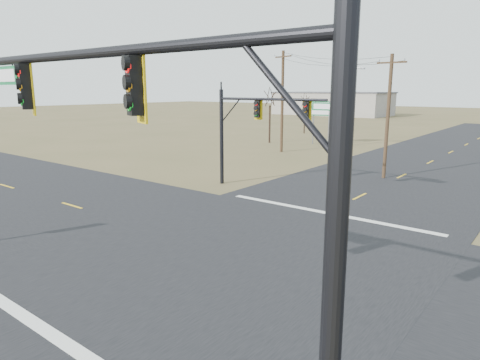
# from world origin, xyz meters

# --- Properties ---
(ground) EXTENTS (320.00, 320.00, 0.00)m
(ground) POSITION_xyz_m (0.00, 0.00, 0.00)
(ground) COLOR brown
(ground) RESTS_ON ground
(road_ew) EXTENTS (160.00, 14.00, 0.02)m
(road_ew) POSITION_xyz_m (0.00, 0.00, 0.01)
(road_ew) COLOR black
(road_ew) RESTS_ON ground
(road_ns) EXTENTS (14.00, 160.00, 0.02)m
(road_ns) POSITION_xyz_m (0.00, 0.00, 0.01)
(road_ns) COLOR black
(road_ns) RESTS_ON ground
(stop_bar_near) EXTENTS (12.00, 0.40, 0.01)m
(stop_bar_near) POSITION_xyz_m (0.00, -7.50, 0.03)
(stop_bar_near) COLOR silver
(stop_bar_near) RESTS_ON road_ns
(stop_bar_far) EXTENTS (12.00, 0.40, 0.01)m
(stop_bar_far) POSITION_xyz_m (0.00, 7.50, 0.03)
(stop_bar_far) COLOR silver
(stop_bar_far) RESTS_ON road_ns
(mast_arm_near) EXTENTS (11.20, 0.59, 7.74)m
(mast_arm_near) POSITION_xyz_m (3.95, -7.50, 5.60)
(mast_arm_near) COLOR black
(mast_arm_near) RESTS_ON ground
(mast_arm_far) EXTENTS (8.83, 0.53, 6.45)m
(mast_arm_far) POSITION_xyz_m (-6.01, 9.76, 4.68)
(mast_arm_far) COLOR black
(mast_arm_far) RESTS_ON ground
(utility_pole_near) EXTENTS (2.18, 0.33, 8.89)m
(utility_pole_near) POSITION_xyz_m (-0.85, 18.48, 4.64)
(utility_pole_near) COLOR #46311E
(utility_pole_near) RESTS_ON ground
(utility_pole_far) EXTENTS (2.41, 0.96, 10.28)m
(utility_pole_far) POSITION_xyz_m (-14.22, 25.40, 5.31)
(utility_pole_far) COLOR #46311E
(utility_pole_far) RESTS_ON ground
(highway_sign) EXTENTS (2.67, 0.71, 5.11)m
(highway_sign) POSITION_xyz_m (-13.88, 33.50, 3.68)
(highway_sign) COLOR slate
(highway_sign) RESTS_ON ground
(streetlight_c) EXTENTS (2.54, 0.31, 9.11)m
(streetlight_c) POSITION_xyz_m (-12.37, 36.63, 5.11)
(streetlight_c) COLOR slate
(streetlight_c) RESTS_ON ground
(bare_tree_a) EXTENTS (3.60, 3.60, 7.09)m
(bare_tree_a) POSITION_xyz_m (-19.60, 31.13, 5.61)
(bare_tree_a) COLOR black
(bare_tree_a) RESTS_ON ground
(bare_tree_b) EXTENTS (2.97, 2.97, 6.16)m
(bare_tree_b) POSITION_xyz_m (-21.96, 43.88, 4.92)
(bare_tree_b) COLOR black
(bare_tree_b) RESTS_ON ground
(warehouse_left) EXTENTS (28.00, 14.00, 5.50)m
(warehouse_left) POSITION_xyz_m (-40.00, 90.00, 2.75)
(warehouse_left) COLOR #A39C91
(warehouse_left) RESTS_ON ground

